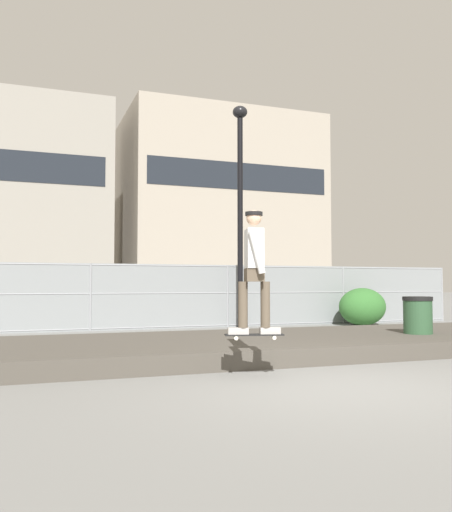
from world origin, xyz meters
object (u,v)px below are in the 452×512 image
at_px(shrub_left, 362,307).
at_px(trash_bin, 418,322).
at_px(street_lamp, 240,188).
at_px(shrub_center, 366,310).
at_px(skater, 254,264).
at_px(parked_car_near, 55,297).
at_px(skateboard, 254,335).

height_order(shrub_left, trash_bin, shrub_left).
distance_m(shrub_left, trash_bin, 5.90).
xyz_separation_m(street_lamp, shrub_left, (3.83, -0.55, -3.54)).
bearing_deg(trash_bin, shrub_center, 64.59).
distance_m(street_lamp, shrub_center, 5.56).
xyz_separation_m(skater, parked_car_near, (-2.03, 11.92, -0.72)).
height_order(street_lamp, shrub_center, street_lamp).
relative_size(skateboard, trash_bin, 0.80).
height_order(street_lamp, trash_bin, street_lamp).
xyz_separation_m(parked_car_near, shrub_left, (8.85, -4.47, -0.26)).
bearing_deg(parked_car_near, skater, -80.34).
bearing_deg(shrub_center, street_lamp, 176.97).
height_order(shrub_left, shrub_center, shrub_left).
bearing_deg(street_lamp, shrub_center, -3.03).
distance_m(parked_car_near, trash_bin, 11.80).
relative_size(street_lamp, parked_car_near, 1.45).
xyz_separation_m(parked_car_near, trash_bin, (6.46, -9.87, -0.32)).
xyz_separation_m(skateboard, shrub_left, (6.82, 7.45, -0.01)).
bearing_deg(skater, shrub_center, 47.40).
xyz_separation_m(skateboard, shrub_center, (7.16, 7.78, -0.13)).
distance_m(parked_car_near, shrub_center, 10.08).
bearing_deg(shrub_left, parked_car_near, 153.19).
relative_size(skater, street_lamp, 0.26).
bearing_deg(street_lamp, skateboard, -110.45).
relative_size(skateboard, shrub_left, 0.55).
distance_m(skater, trash_bin, 5.00).
xyz_separation_m(street_lamp, trash_bin, (1.45, -5.95, -3.60)).
relative_size(parked_car_near, shrub_center, 3.88).
relative_size(skateboard, shrub_center, 0.70).
distance_m(skater, shrub_left, 10.14).
relative_size(shrub_left, trash_bin, 1.45).
height_order(skater, parked_car_near, skater).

